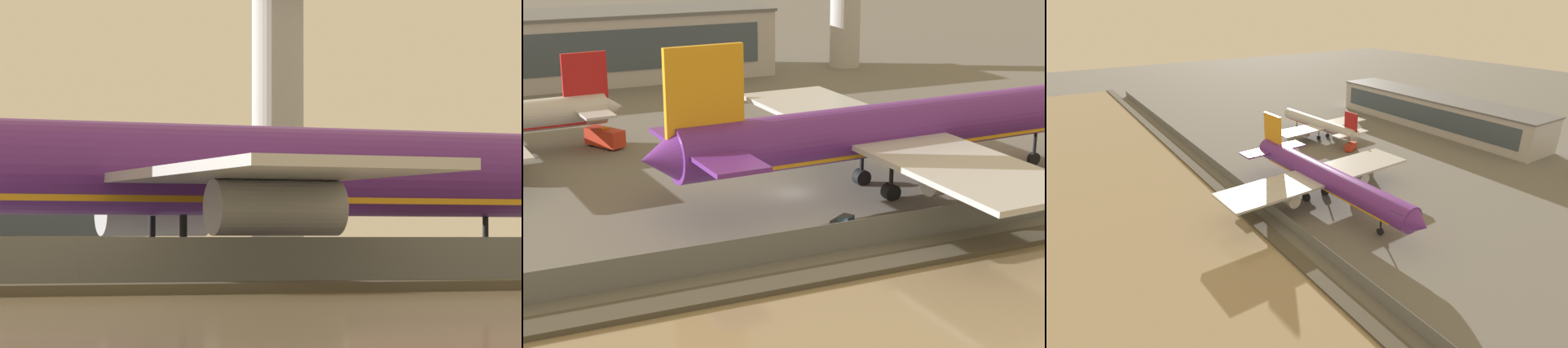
# 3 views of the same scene
# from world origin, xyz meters

# --- Properties ---
(ground_plane) EXTENTS (500.00, 500.00, 0.00)m
(ground_plane) POSITION_xyz_m (0.00, 0.00, 0.00)
(ground_plane) COLOR #66635E
(shoreline_seawall) EXTENTS (320.00, 3.00, 0.50)m
(shoreline_seawall) POSITION_xyz_m (0.00, -20.50, 0.25)
(shoreline_seawall) COLOR #474238
(shoreline_seawall) RESTS_ON ground
(perimeter_fence) EXTENTS (280.00, 0.10, 2.63)m
(perimeter_fence) POSITION_xyz_m (0.00, -16.00, 1.32)
(perimeter_fence) COLOR slate
(perimeter_fence) RESTS_ON ground
(cargo_jet_purple) EXTENTS (57.52, 49.32, 16.68)m
(cargo_jet_purple) POSITION_xyz_m (10.97, -2.75, 6.37)
(cargo_jet_purple) COLOR #602889
(cargo_jet_purple) RESTS_ON ground
(baggage_tug) EXTENTS (3.06, 3.56, 1.80)m
(baggage_tug) POSITION_xyz_m (-0.27, -12.96, 0.81)
(baggage_tug) COLOR #1E2328
(baggage_tug) RESTS_ON ground
(control_tower) EXTENTS (11.06, 11.06, 37.60)m
(control_tower) POSITION_xyz_m (39.96, 64.27, 21.52)
(control_tower) COLOR #ADADB2
(control_tower) RESTS_ON ground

